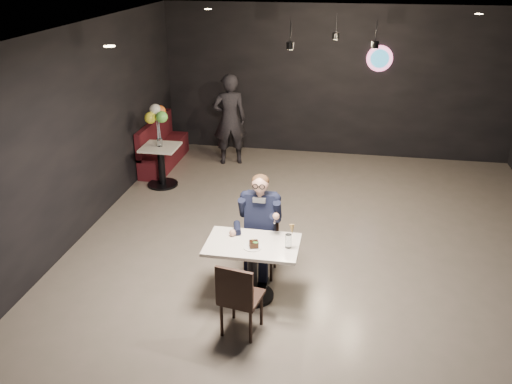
% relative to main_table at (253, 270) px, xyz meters
% --- Properties ---
extents(floor, '(9.00, 9.00, 0.00)m').
position_rel_main_table_xyz_m(floor, '(0.71, 0.91, -0.38)').
color(floor, slate).
rests_on(floor, ground).
extents(wall_sign, '(0.50, 0.06, 0.50)m').
position_rel_main_table_xyz_m(wall_sign, '(1.51, 5.38, 1.62)').
color(wall_sign, pink).
rests_on(wall_sign, floor).
extents(pendant_lights, '(1.40, 1.20, 0.36)m').
position_rel_main_table_xyz_m(pendant_lights, '(0.71, 2.91, 2.51)').
color(pendant_lights, black).
rests_on(pendant_lights, floor).
extents(main_table, '(1.10, 0.70, 0.75)m').
position_rel_main_table_xyz_m(main_table, '(0.00, 0.00, 0.00)').
color(main_table, white).
rests_on(main_table, floor).
extents(chair_far, '(0.42, 0.46, 0.92)m').
position_rel_main_table_xyz_m(chair_far, '(-0.00, 0.55, 0.09)').
color(chair_far, black).
rests_on(chair_far, floor).
extents(chair_near, '(0.50, 0.53, 0.92)m').
position_rel_main_table_xyz_m(chair_near, '(-0.00, -0.66, 0.09)').
color(chair_near, black).
rests_on(chair_near, floor).
extents(seated_man, '(0.60, 0.80, 1.44)m').
position_rel_main_table_xyz_m(seated_man, '(-0.00, 0.55, 0.34)').
color(seated_man, black).
rests_on(seated_man, floor).
extents(dessert_plate, '(0.22, 0.22, 0.01)m').
position_rel_main_table_xyz_m(dessert_plate, '(0.02, -0.10, 0.38)').
color(dessert_plate, white).
rests_on(dessert_plate, main_table).
extents(cake_slice, '(0.12, 0.11, 0.07)m').
position_rel_main_table_xyz_m(cake_slice, '(0.04, -0.11, 0.42)').
color(cake_slice, black).
rests_on(cake_slice, dessert_plate).
extents(mint_leaf, '(0.06, 0.04, 0.01)m').
position_rel_main_table_xyz_m(mint_leaf, '(0.06, -0.13, 0.47)').
color(mint_leaf, green).
rests_on(mint_leaf, cake_slice).
extents(sundae_glass, '(0.08, 0.08, 0.17)m').
position_rel_main_table_xyz_m(sundae_glass, '(0.43, -0.02, 0.46)').
color(sundae_glass, silver).
rests_on(sundae_glass, main_table).
extents(wafer_cone, '(0.07, 0.07, 0.12)m').
position_rel_main_table_xyz_m(wafer_cone, '(0.47, -0.02, 0.61)').
color(wafer_cone, tan).
rests_on(wafer_cone, sundae_glass).
extents(booth_bench, '(0.45, 1.80, 0.90)m').
position_rel_main_table_xyz_m(booth_bench, '(-2.54, 4.13, 0.07)').
color(booth_bench, '#460F18').
rests_on(booth_bench, floor).
extents(side_table, '(0.63, 0.63, 0.78)m').
position_rel_main_table_xyz_m(side_table, '(-2.24, 3.13, 0.02)').
color(side_table, white).
rests_on(side_table, floor).
extents(balloon_vase, '(0.10, 0.10, 0.14)m').
position_rel_main_table_xyz_m(balloon_vase, '(-2.24, 3.13, 0.45)').
color(balloon_vase, silver).
rests_on(balloon_vase, side_table).
extents(balloon_bunch, '(0.37, 0.37, 0.61)m').
position_rel_main_table_xyz_m(balloon_bunch, '(-2.24, 3.13, 0.83)').
color(balloon_bunch, '#FFF835').
rests_on(balloon_bunch, balloon_vase).
extents(passerby, '(0.75, 0.61, 1.79)m').
position_rel_main_table_xyz_m(passerby, '(-1.28, 4.48, 0.52)').
color(passerby, black).
rests_on(passerby, floor).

